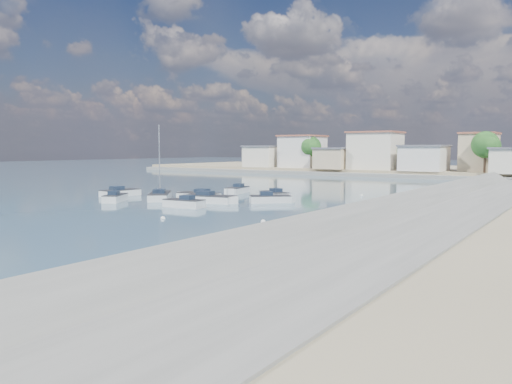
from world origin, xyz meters
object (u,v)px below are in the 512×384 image
at_px(motorboat_f, 273,195).
at_px(motorboat_h, 212,199).
at_px(motorboat_a, 116,198).
at_px(sailboat, 160,196).
at_px(motorboat_g, 237,191).
at_px(motorboat_e, 122,193).
at_px(motorboat_b, 272,199).
at_px(motorboat_c, 197,196).
at_px(motorboat_d, 182,204).

relative_size(motorboat_f, motorboat_h, 0.74).
relative_size(motorboat_a, sailboat, 0.50).
bearing_deg(motorboat_f, motorboat_h, -110.43).
bearing_deg(motorboat_g, sailboat, -103.88).
bearing_deg(motorboat_e, sailboat, -2.55).
distance_m(motorboat_f, motorboat_h, 8.46).
xyz_separation_m(motorboat_b, motorboat_e, (-20.14, -4.08, 0.00)).
xyz_separation_m(motorboat_c, motorboat_e, (-10.74, -2.07, -0.00)).
relative_size(motorboat_c, motorboat_g, 1.13).
bearing_deg(motorboat_b, motorboat_a, -149.65).
bearing_deg(motorboat_a, sailboat, 62.71).
relative_size(motorboat_g, sailboat, 0.58).
bearing_deg(motorboat_c, motorboat_d, -59.34).
height_order(motorboat_f, sailboat, sailboat).
distance_m(motorboat_d, motorboat_g, 16.57).
bearing_deg(motorboat_c, motorboat_e, -169.09).
bearing_deg(motorboat_d, motorboat_a, -179.15).
bearing_deg(motorboat_g, motorboat_a, -108.00).
height_order(motorboat_d, motorboat_g, same).
bearing_deg(motorboat_c, motorboat_b, 12.06).
relative_size(motorboat_a, motorboat_g, 0.86).
distance_m(motorboat_b, motorboat_h, 6.70).
height_order(motorboat_a, motorboat_h, same).
distance_m(motorboat_a, motorboat_f, 18.38).
height_order(motorboat_f, motorboat_h, same).
bearing_deg(motorboat_h, motorboat_c, 155.40).
distance_m(motorboat_c, motorboat_e, 10.93).
relative_size(motorboat_c, sailboat, 0.65).
bearing_deg(motorboat_f, motorboat_g, 159.73).
bearing_deg(motorboat_h, motorboat_b, 34.33).
height_order(motorboat_a, motorboat_e, same).
bearing_deg(motorboat_h, motorboat_e, -178.83).
bearing_deg(motorboat_g, motorboat_h, -66.47).
relative_size(motorboat_b, motorboat_d, 0.94).
relative_size(motorboat_c, motorboat_d, 1.21).
bearing_deg(motorboat_b, motorboat_f, 121.88).
bearing_deg(motorboat_c, motorboat_f, 42.07).
relative_size(motorboat_c, motorboat_f, 1.22).
xyz_separation_m(motorboat_a, motorboat_h, (9.87, 5.24, -0.00)).
xyz_separation_m(motorboat_d, motorboat_e, (-14.80, 4.79, 0.00)).
bearing_deg(sailboat, motorboat_d, -30.21).
distance_m(motorboat_b, motorboat_f, 4.89).
relative_size(motorboat_b, motorboat_e, 0.80).
height_order(motorboat_d, motorboat_e, same).
distance_m(motorboat_b, motorboat_c, 9.61).
bearing_deg(sailboat, motorboat_h, 4.70).
relative_size(motorboat_e, sailboat, 0.63).
distance_m(motorboat_d, motorboat_h, 5.10).
bearing_deg(motorboat_a, motorboat_d, 0.85).
bearing_deg(motorboat_a, motorboat_g, 72.00).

